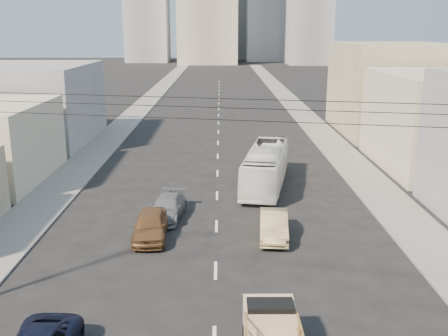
{
  "coord_description": "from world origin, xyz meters",
  "views": [
    {
      "loc": [
        0.25,
        -15.6,
        11.47
      ],
      "look_at": [
        0.46,
        14.48,
        3.5
      ],
      "focal_mm": 42.0,
      "sensor_mm": 36.0,
      "label": 1
    }
  ],
  "objects_px": {
    "city_bus": "(266,167)",
    "sedan_grey": "(167,207)",
    "flatbed_pickup": "(272,336)",
    "sedan_brown": "(151,225)",
    "sedan_tan": "(274,225)"
  },
  "relations": [
    {
      "from": "flatbed_pickup",
      "to": "sedan_brown",
      "type": "height_order",
      "value": "flatbed_pickup"
    },
    {
      "from": "sedan_brown",
      "to": "sedan_tan",
      "type": "bearing_deg",
      "value": -1.48
    },
    {
      "from": "flatbed_pickup",
      "to": "sedan_tan",
      "type": "distance_m",
      "value": 11.71
    },
    {
      "from": "sedan_brown",
      "to": "sedan_grey",
      "type": "height_order",
      "value": "sedan_brown"
    },
    {
      "from": "city_bus",
      "to": "sedan_grey",
      "type": "relative_size",
      "value": 2.32
    },
    {
      "from": "city_bus",
      "to": "sedan_grey",
      "type": "distance_m",
      "value": 9.65
    },
    {
      "from": "sedan_brown",
      "to": "city_bus",
      "type": "bearing_deg",
      "value": 52.01
    },
    {
      "from": "city_bus",
      "to": "sedan_brown",
      "type": "height_order",
      "value": "city_bus"
    },
    {
      "from": "flatbed_pickup",
      "to": "sedan_brown",
      "type": "relative_size",
      "value": 0.97
    },
    {
      "from": "flatbed_pickup",
      "to": "sedan_grey",
      "type": "xyz_separation_m",
      "value": [
        -5.15,
        14.94,
        -0.41
      ]
    },
    {
      "from": "city_bus",
      "to": "sedan_tan",
      "type": "relative_size",
      "value": 2.44
    },
    {
      "from": "city_bus",
      "to": "sedan_tan",
      "type": "distance_m",
      "value": 10.18
    },
    {
      "from": "flatbed_pickup",
      "to": "sedan_brown",
      "type": "xyz_separation_m",
      "value": [
        -5.76,
        11.55,
        -0.32
      ]
    },
    {
      "from": "flatbed_pickup",
      "to": "sedan_grey",
      "type": "bearing_deg",
      "value": 109.01
    },
    {
      "from": "sedan_tan",
      "to": "sedan_grey",
      "type": "distance_m",
      "value": 7.16
    }
  ]
}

